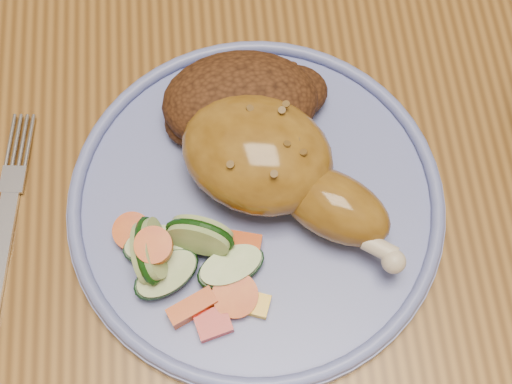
# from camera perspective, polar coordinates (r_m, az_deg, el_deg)

# --- Properties ---
(ground) EXTENTS (4.00, 4.00, 0.00)m
(ground) POSITION_cam_1_polar(r_m,az_deg,el_deg) (1.28, 2.98, -10.81)
(ground) COLOR brown
(ground) RESTS_ON ground
(dining_table) EXTENTS (0.90, 1.40, 0.75)m
(dining_table) POSITION_cam_1_polar(r_m,az_deg,el_deg) (0.65, 5.82, 2.13)
(dining_table) COLOR brown
(dining_table) RESTS_ON ground
(plate) EXTENTS (0.28, 0.28, 0.01)m
(plate) POSITION_cam_1_polar(r_m,az_deg,el_deg) (0.53, -0.00, -0.90)
(plate) COLOR #6774BC
(plate) RESTS_ON dining_table
(plate_rim) EXTENTS (0.28, 0.28, 0.01)m
(plate_rim) POSITION_cam_1_polar(r_m,az_deg,el_deg) (0.52, -0.00, -0.44)
(plate_rim) COLOR #6774BC
(plate_rim) RESTS_ON plate
(chicken_leg) EXTENTS (0.17, 0.16, 0.06)m
(chicken_leg) POSITION_cam_1_polar(r_m,az_deg,el_deg) (0.51, 1.57, 2.06)
(chicken_leg) COLOR #8F621E
(chicken_leg) RESTS_ON plate
(rice_pilaf) EXTENTS (0.13, 0.09, 0.05)m
(rice_pilaf) POSITION_cam_1_polar(r_m,az_deg,el_deg) (0.54, -1.01, 7.20)
(rice_pilaf) COLOR #452411
(rice_pilaf) RESTS_ON plate
(vegetable_pile) EXTENTS (0.11, 0.10, 0.05)m
(vegetable_pile) POSITION_cam_1_polar(r_m,az_deg,el_deg) (0.50, -5.78, -5.33)
(vegetable_pile) COLOR #A50A05
(vegetable_pile) RESTS_ON plate
(fork) EXTENTS (0.03, 0.16, 0.00)m
(fork) POSITION_cam_1_polar(r_m,az_deg,el_deg) (0.56, -19.56, -3.24)
(fork) COLOR silver
(fork) RESTS_ON dining_table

